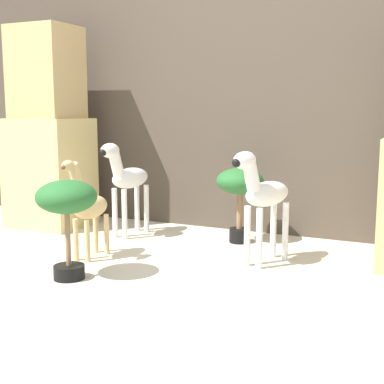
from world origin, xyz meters
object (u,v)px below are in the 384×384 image
(potted_palm_back, at_px, (240,186))
(giraffe_figurine, at_px, (88,206))
(zebra_right, at_px, (263,194))
(zebra_left, at_px, (127,178))
(potted_palm_front, at_px, (67,205))

(potted_palm_back, bearing_deg, giraffe_figurine, -132.50)
(zebra_right, xyz_separation_m, giraffe_figurine, (-1.02, -0.33, -0.10))
(zebra_left, distance_m, potted_palm_back, 0.83)
(zebra_right, bearing_deg, zebra_left, 166.34)
(zebra_right, height_order, giraffe_figurine, zebra_right)
(zebra_left, height_order, potted_palm_back, zebra_left)
(potted_palm_front, bearing_deg, potted_palm_back, 63.92)
(zebra_right, distance_m, zebra_left, 1.16)
(zebra_right, relative_size, potted_palm_back, 1.32)
(zebra_left, distance_m, potted_palm_front, 1.02)
(potted_palm_back, bearing_deg, zebra_right, -55.29)
(zebra_right, relative_size, zebra_left, 1.00)
(zebra_left, distance_m, giraffe_figurine, 0.62)
(potted_palm_front, relative_size, potted_palm_back, 1.05)
(zebra_left, bearing_deg, zebra_right, -13.66)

